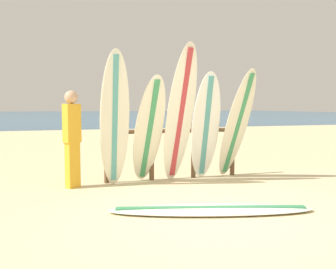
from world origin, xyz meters
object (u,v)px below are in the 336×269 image
object	(u,v)px
surfboard_leaning_left	(149,131)
surfboard_lying_on_sand	(211,210)
surfboard_rack	(173,144)
beachgoer_standing	(72,135)
surfboard_leaning_center	(206,126)
surfboard_leaning_center_left	(180,114)
surfboard_leaning_center_right	(237,125)
surfboard_leaning_far_left	(115,120)

from	to	relation	value
surfboard_leaning_left	surfboard_lying_on_sand	distance (m)	2.14
surfboard_rack	surfboard_leaning_left	distance (m)	0.73
surfboard_lying_on_sand	beachgoer_standing	size ratio (longest dim) A/B	1.66
surfboard_leaning_center	surfboard_leaning_center_left	bearing A→B (deg)	-163.51
surfboard_leaning_center_right	surfboard_lying_on_sand	xyz separation A→B (m)	(-1.38, -1.88, -0.99)
surfboard_leaning_far_left	surfboard_leaning_center_right	size ratio (longest dim) A/B	1.11
surfboard_lying_on_sand	surfboard_leaning_center_right	bearing A→B (deg)	53.58
surfboard_lying_on_sand	beachgoer_standing	bearing A→B (deg)	128.04
surfboard_leaning_center_left	surfboard_rack	bearing A→B (deg)	88.37
surfboard_leaning_center_left	surfboard_leaning_far_left	bearing A→B (deg)	-179.18
surfboard_leaning_left	beachgoer_standing	xyz separation A→B (m)	(-1.29, 0.15, -0.05)
surfboard_lying_on_sand	surfboard_leaning_center_left	bearing A→B (deg)	82.71
surfboard_leaning_center	surfboard_lying_on_sand	xyz separation A→B (m)	(-0.80, -2.00, -0.97)
surfboard_lying_on_sand	surfboard_leaning_center	bearing A→B (deg)	68.16
surfboard_leaning_far_left	surfboard_lying_on_sand	xyz separation A→B (m)	(0.93, -1.81, -1.11)
surfboard_rack	surfboard_leaning_center_right	xyz separation A→B (m)	(1.14, -0.38, 0.37)
surfboard_leaning_left	surfboard_leaning_center	world-z (taller)	surfboard_leaning_center
surfboard_leaning_left	surfboard_leaning_center	xyz separation A→B (m)	(1.12, 0.09, 0.05)
surfboard_rack	surfboard_lying_on_sand	world-z (taller)	surfboard_rack
surfboard_leaning_center_left	surfboard_lying_on_sand	size ratio (longest dim) A/B	0.90
beachgoer_standing	surfboard_leaning_center	bearing A→B (deg)	-1.45
surfboard_rack	surfboard_leaning_center_right	distance (m)	1.26
beachgoer_standing	surfboard_lying_on_sand	bearing A→B (deg)	-51.96
surfboard_leaning_center_right	beachgoer_standing	distance (m)	3.00
surfboard_leaning_center_right	surfboard_leaning_left	bearing A→B (deg)	179.02
surfboard_leaning_left	surfboard_rack	bearing A→B (deg)	32.06
surfboard_leaning_center_left	surfboard_leaning_center	world-z (taller)	surfboard_leaning_center_left
surfboard_leaning_center_right	surfboard_lying_on_sand	distance (m)	2.53
surfboard_leaning_far_left	surfboard_leaning_center	bearing A→B (deg)	6.07
surfboard_rack	surfboard_leaning_center_right	bearing A→B (deg)	-18.56
surfboard_rack	surfboard_leaning_center	bearing A→B (deg)	-25.48
surfboard_leaning_center_right	beachgoer_standing	xyz separation A→B (m)	(-2.99, 0.18, -0.13)
surfboard_leaning_center	surfboard_lying_on_sand	size ratio (longest dim) A/B	0.74
surfboard_leaning_left	surfboard_leaning_center_right	bearing A→B (deg)	-0.98
surfboard_leaning_center	surfboard_leaning_center_right	world-z (taller)	surfboard_leaning_center_right
surfboard_leaning_center_left	surfboard_leaning_center	size ratio (longest dim) A/B	1.23
surfboard_rack	surfboard_lying_on_sand	size ratio (longest dim) A/B	0.96
surfboard_leaning_center	surfboard_rack	bearing A→B (deg)	154.52
surfboard_leaning_center	beachgoer_standing	world-z (taller)	surfboard_leaning_center
surfboard_leaning_center_right	beachgoer_standing	world-z (taller)	surfboard_leaning_center_right
surfboard_leaning_far_left	surfboard_leaning_center_right	world-z (taller)	surfboard_leaning_far_left
surfboard_leaning_far_left	beachgoer_standing	bearing A→B (deg)	160.13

